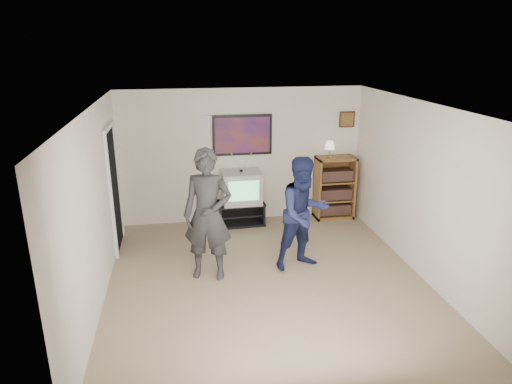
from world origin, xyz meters
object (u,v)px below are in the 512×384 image
object	(u,v)px
media_stand	(241,213)
crt_television	(242,187)
person_short	(304,214)
bookshelf	(334,188)
person_tall	(208,215)

from	to	relation	value
media_stand	crt_television	world-z (taller)	crt_television
crt_television	person_short	size ratio (longest dim) A/B	0.41
bookshelf	person_tall	bearing A→B (deg)	-142.69
bookshelf	media_stand	bearing A→B (deg)	-178.44
crt_television	bookshelf	distance (m)	1.82
person_tall	crt_television	bearing A→B (deg)	83.87
bookshelf	person_tall	size ratio (longest dim) A/B	0.63
crt_television	bookshelf	bearing A→B (deg)	1.44
crt_television	bookshelf	xyz separation A→B (m)	(1.81, 0.05, -0.13)
bookshelf	person_tall	distance (m)	3.24
person_short	person_tall	bearing A→B (deg)	167.25
person_tall	bookshelf	bearing A→B (deg)	52.61
media_stand	bookshelf	distance (m)	1.87
bookshelf	person_short	bearing A→B (deg)	-121.16
person_short	media_stand	bearing A→B (deg)	95.32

